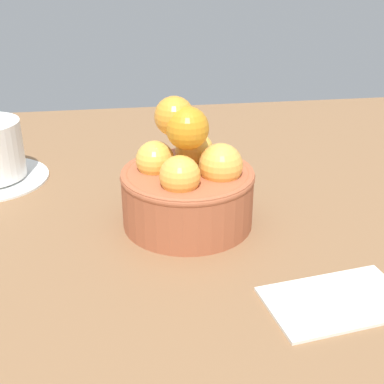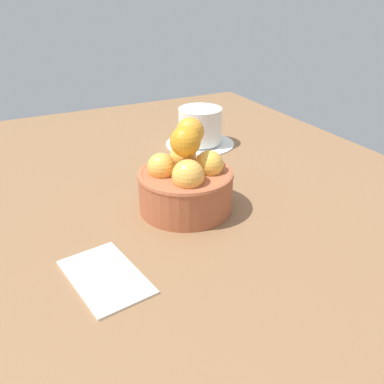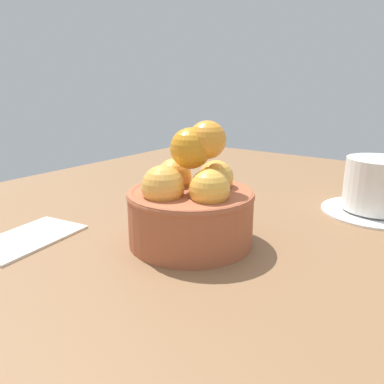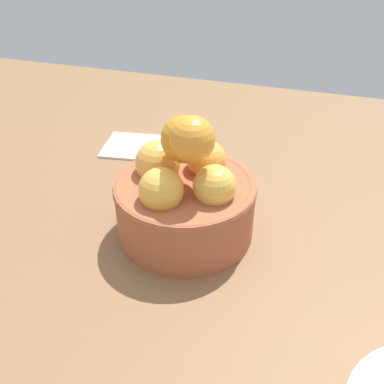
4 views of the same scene
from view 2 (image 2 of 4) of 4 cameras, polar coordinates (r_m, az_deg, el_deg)
name	(u,v)px [view 2 (image 2 of 4)]	position (r cm, az deg, el deg)	size (l,w,h in cm)	color
ground_plane	(186,218)	(65.73, -0.83, -3.51)	(119.92, 89.38, 3.39)	brown
terracotta_bowl	(186,181)	(62.71, -0.84, 1.53)	(14.20, 14.20, 13.81)	#AD5938
coffee_cup	(200,129)	(88.90, 1.09, 8.52)	(14.33, 14.33, 7.77)	white
folded_napkin	(105,276)	(51.76, -11.56, -10.96)	(12.20, 7.41, 0.60)	white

